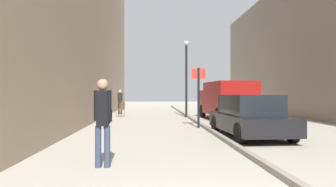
% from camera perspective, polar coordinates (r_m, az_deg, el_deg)
% --- Properties ---
extents(ground_plane, '(80.00, 80.00, 0.00)m').
position_cam_1_polar(ground_plane, '(15.00, -0.30, -5.68)').
color(ground_plane, '#A8A093').
extents(kerb_strip, '(0.16, 40.00, 0.12)m').
position_cam_1_polar(kerb_strip, '(15.16, 5.70, -5.39)').
color(kerb_strip, gray).
rests_on(kerb_strip, ground_plane).
extents(pedestrian_main_foreground, '(0.36, 0.23, 1.80)m').
position_cam_1_polar(pedestrian_main_foreground, '(6.57, -11.69, -4.04)').
color(pedestrian_main_foreground, '#2D3851').
rests_on(pedestrian_main_foreground, ground_plane).
extents(pedestrian_mid_block, '(0.34, 0.22, 1.73)m').
position_cam_1_polar(pedestrian_mid_block, '(22.43, -8.63, -1.21)').
color(pedestrian_mid_block, black).
rests_on(pedestrian_mid_block, ground_plane).
extents(pedestrian_far_crossing, '(0.32, 0.23, 1.63)m').
position_cam_1_polar(pedestrian_far_crossing, '(13.24, -11.40, -2.36)').
color(pedestrian_far_crossing, gray).
rests_on(pedestrian_far_crossing, ground_plane).
extents(delivery_van, '(2.26, 5.44, 2.11)m').
position_cam_1_polar(delivery_van, '(17.87, 10.38, -1.06)').
color(delivery_van, maroon).
rests_on(delivery_van, ground_plane).
extents(parked_car, '(2.00, 4.28, 1.45)m').
position_cam_1_polar(parked_car, '(11.24, 14.44, -3.98)').
color(parked_car, black).
rests_on(parked_car, ground_plane).
extents(street_sign_post, '(0.59, 0.16, 2.60)m').
position_cam_1_polar(street_sign_post, '(13.72, 5.52, 0.24)').
color(street_sign_post, black).
rests_on(street_sign_post, ground_plane).
extents(lamp_post, '(0.28, 0.28, 4.76)m').
position_cam_1_polar(lamp_post, '(19.75, 3.32, 3.62)').
color(lamp_post, black).
rests_on(lamp_post, ground_plane).
extents(bicycle_leaning, '(0.12, 1.77, 0.98)m').
position_cam_1_polar(bicycle_leaning, '(16.36, -10.39, -3.86)').
color(bicycle_leaning, black).
rests_on(bicycle_leaning, ground_plane).
extents(cafe_chair_near_window, '(0.57, 0.57, 0.94)m').
position_cam_1_polar(cafe_chair_near_window, '(20.17, -8.41, -2.64)').
color(cafe_chair_near_window, brown).
rests_on(cafe_chair_near_window, ground_plane).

